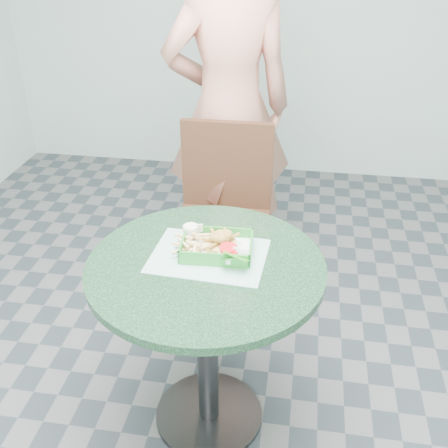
# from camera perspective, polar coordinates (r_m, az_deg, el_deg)

# --- Properties ---
(floor) EXTENTS (4.00, 5.00, 0.02)m
(floor) POSITION_cam_1_polar(r_m,az_deg,el_deg) (2.31, -1.64, -20.10)
(floor) COLOR #303335
(floor) RESTS_ON ground
(cafe_table) EXTENTS (0.82, 0.82, 0.75)m
(cafe_table) POSITION_cam_1_polar(r_m,az_deg,el_deg) (1.90, -1.90, -8.95)
(cafe_table) COLOR #323234
(cafe_table) RESTS_ON floor
(dining_chair) EXTENTS (0.46, 0.46, 0.93)m
(dining_chair) POSITION_cam_1_polar(r_m,az_deg,el_deg) (2.63, -0.07, 2.08)
(dining_chair) COLOR brown
(dining_chair) RESTS_ON floor
(diner_person) EXTENTS (0.95, 0.77, 2.26)m
(diner_person) POSITION_cam_1_polar(r_m,az_deg,el_deg) (2.70, 0.56, 16.51)
(diner_person) COLOR tan
(diner_person) RESTS_ON floor
(placemat) EXTENTS (0.41, 0.32, 0.00)m
(placemat) POSITION_cam_1_polar(r_m,az_deg,el_deg) (1.83, -1.67, -3.99)
(placemat) COLOR #8EC1B8
(placemat) RESTS_ON cafe_table
(food_basket) EXTENTS (0.24, 0.18, 0.05)m
(food_basket) POSITION_cam_1_polar(r_m,az_deg,el_deg) (1.84, -0.78, -3.23)
(food_basket) COLOR #288E2E
(food_basket) RESTS_ON placemat
(crab_sandwich) EXTENTS (0.12, 0.12, 0.07)m
(crab_sandwich) POSITION_cam_1_polar(r_m,az_deg,el_deg) (1.83, -0.37, -2.20)
(crab_sandwich) COLOR tan
(crab_sandwich) RESTS_ON food_basket
(fries_pile) EXTENTS (0.12, 0.13, 0.04)m
(fries_pile) POSITION_cam_1_polar(r_m,az_deg,el_deg) (1.85, -3.64, -2.30)
(fries_pile) COLOR #F1CA84
(fries_pile) RESTS_ON food_basket
(sauce_ramekin) EXTENTS (0.05, 0.05, 0.03)m
(sauce_ramekin) POSITION_cam_1_polar(r_m,az_deg,el_deg) (1.90, -3.50, -0.98)
(sauce_ramekin) COLOR silver
(sauce_ramekin) RESTS_ON food_basket
(garnish_cup) EXTENTS (0.11, 0.10, 0.04)m
(garnish_cup) POSITION_cam_1_polar(r_m,az_deg,el_deg) (1.77, 0.63, -3.87)
(garnish_cup) COLOR white
(garnish_cup) RESTS_ON food_basket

